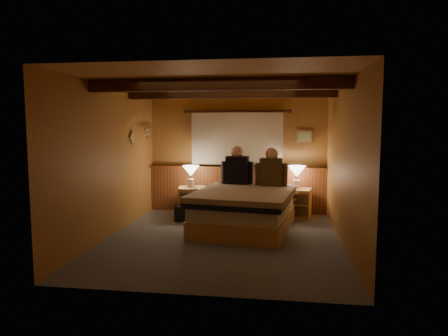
% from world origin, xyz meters
% --- Properties ---
extents(floor, '(4.20, 4.20, 0.00)m').
position_xyz_m(floor, '(0.00, 0.00, 0.00)').
color(floor, slate).
rests_on(floor, ground).
extents(ceiling, '(4.20, 4.20, 0.00)m').
position_xyz_m(ceiling, '(0.00, 0.00, 2.40)').
color(ceiling, '#C28749').
rests_on(ceiling, wall_back).
extents(wall_back, '(3.60, 0.00, 3.60)m').
position_xyz_m(wall_back, '(0.00, 2.10, 1.20)').
color(wall_back, '#B1873F').
rests_on(wall_back, floor).
extents(wall_left, '(0.00, 4.20, 4.20)m').
position_xyz_m(wall_left, '(-1.80, 0.00, 1.20)').
color(wall_left, '#B1873F').
rests_on(wall_left, floor).
extents(wall_right, '(0.00, 4.20, 4.20)m').
position_xyz_m(wall_right, '(1.80, 0.00, 1.20)').
color(wall_right, '#B1873F').
rests_on(wall_right, floor).
extents(wall_front, '(3.60, 0.00, 3.60)m').
position_xyz_m(wall_front, '(0.00, -2.10, 1.20)').
color(wall_front, '#B1873F').
rests_on(wall_front, floor).
extents(wainscot, '(3.60, 0.23, 0.94)m').
position_xyz_m(wainscot, '(0.00, 2.04, 0.49)').
color(wainscot, brown).
rests_on(wainscot, wall_back).
extents(curtain_window, '(2.18, 0.09, 1.11)m').
position_xyz_m(curtain_window, '(0.00, 2.03, 1.52)').
color(curtain_window, '#4B2A12').
rests_on(curtain_window, wall_back).
extents(ceiling_beams, '(3.60, 1.65, 0.16)m').
position_xyz_m(ceiling_beams, '(0.00, 0.15, 2.31)').
color(ceiling_beams, '#4B2A12').
rests_on(ceiling_beams, ceiling).
extents(coat_rail, '(0.05, 0.55, 0.24)m').
position_xyz_m(coat_rail, '(-1.72, 1.58, 1.67)').
color(coat_rail, silver).
rests_on(coat_rail, wall_left).
extents(framed_print, '(0.30, 0.04, 0.25)m').
position_xyz_m(framed_print, '(1.35, 2.08, 1.55)').
color(framed_print, tan).
rests_on(framed_print, wall_back).
extents(bed, '(1.80, 2.19, 0.68)m').
position_xyz_m(bed, '(0.29, 0.63, 0.35)').
color(bed, tan).
rests_on(bed, floor).
extents(nightstand_left, '(0.59, 0.55, 0.57)m').
position_xyz_m(nightstand_left, '(-0.82, 1.52, 0.28)').
color(nightstand_left, tan).
rests_on(nightstand_left, floor).
extents(nightstand_right, '(0.58, 0.54, 0.56)m').
position_xyz_m(nightstand_right, '(1.21, 1.68, 0.28)').
color(nightstand_right, tan).
rests_on(nightstand_right, floor).
extents(lamp_left, '(0.32, 0.32, 0.42)m').
position_xyz_m(lamp_left, '(-0.84, 1.49, 0.87)').
color(lamp_left, white).
rests_on(lamp_left, nightstand_left).
extents(lamp_right, '(0.34, 0.34, 0.44)m').
position_xyz_m(lamp_right, '(1.20, 1.72, 0.87)').
color(lamp_right, white).
rests_on(lamp_right, nightstand_right).
extents(person_left, '(0.61, 0.26, 0.74)m').
position_xyz_m(person_left, '(0.08, 1.36, 0.97)').
color(person_left, black).
rests_on(person_left, bed).
extents(person_right, '(0.58, 0.29, 0.72)m').
position_xyz_m(person_right, '(0.72, 1.23, 0.96)').
color(person_right, '#47321C').
rests_on(person_right, bed).
extents(duffel_bag, '(0.49, 0.31, 0.34)m').
position_xyz_m(duffel_bag, '(-0.81, 1.12, 0.15)').
color(duffel_bag, black).
rests_on(duffel_bag, floor).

